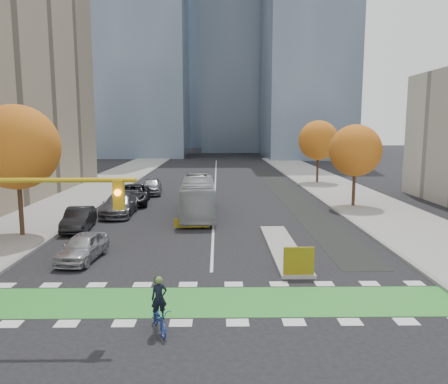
{
  "coord_description": "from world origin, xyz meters",
  "views": [
    {
      "loc": [
        0.31,
        -14.94,
        6.85
      ],
      "look_at": [
        0.68,
        10.82,
        3.0
      ],
      "focal_mm": 35.0,
      "sensor_mm": 36.0,
      "label": 1
    }
  ],
  "objects_px": {
    "bus": "(198,196)",
    "hazard_board": "(299,261)",
    "parked_car_a": "(83,247)",
    "parked_car_c": "(120,205)",
    "tree_west": "(17,147)",
    "tree_east_near": "(355,151)",
    "tree_east_far": "(318,140)",
    "parked_car_b": "(79,219)",
    "parked_car_d": "(132,194)",
    "parked_car_e": "(152,186)",
    "cyclist": "(159,313)"
  },
  "relations": [
    {
      "from": "bus",
      "to": "hazard_board",
      "type": "bearing_deg",
      "value": -72.49
    },
    {
      "from": "parked_car_a",
      "to": "parked_car_c",
      "type": "bearing_deg",
      "value": 99.37
    },
    {
      "from": "tree_west",
      "to": "tree_east_near",
      "type": "height_order",
      "value": "tree_west"
    },
    {
      "from": "tree_east_far",
      "to": "parked_car_b",
      "type": "xyz_separation_m",
      "value": [
        -21.5,
        -24.22,
        -4.49
      ]
    },
    {
      "from": "parked_car_d",
      "to": "parked_car_e",
      "type": "height_order",
      "value": "parked_car_d"
    },
    {
      "from": "hazard_board",
      "to": "parked_car_c",
      "type": "height_order",
      "value": "parked_car_c"
    },
    {
      "from": "hazard_board",
      "to": "tree_east_near",
      "type": "height_order",
      "value": "tree_east_near"
    },
    {
      "from": "cyclist",
      "to": "parked_car_a",
      "type": "relative_size",
      "value": 0.47
    },
    {
      "from": "tree_west",
      "to": "bus",
      "type": "bearing_deg",
      "value": 32.37
    },
    {
      "from": "parked_car_c",
      "to": "tree_west",
      "type": "bearing_deg",
      "value": -124.93
    },
    {
      "from": "parked_car_b",
      "to": "parked_car_e",
      "type": "height_order",
      "value": "parked_car_e"
    },
    {
      "from": "cyclist",
      "to": "parked_car_e",
      "type": "relative_size",
      "value": 0.39
    },
    {
      "from": "hazard_board",
      "to": "parked_car_c",
      "type": "xyz_separation_m",
      "value": [
        -11.39,
        14.58,
        0.02
      ]
    },
    {
      "from": "tree_west",
      "to": "parked_car_e",
      "type": "height_order",
      "value": "tree_west"
    },
    {
      "from": "parked_car_b",
      "to": "hazard_board",
      "type": "bearing_deg",
      "value": -42.1
    },
    {
      "from": "hazard_board",
      "to": "parked_car_c",
      "type": "bearing_deg",
      "value": 128.01
    },
    {
      "from": "parked_car_b",
      "to": "parked_car_d",
      "type": "xyz_separation_m",
      "value": [
        1.65,
        10.0,
        0.11
      ]
    },
    {
      "from": "cyclist",
      "to": "parked_car_c",
      "type": "bearing_deg",
      "value": 84.88
    },
    {
      "from": "tree_west",
      "to": "parked_car_a",
      "type": "bearing_deg",
      "value": -43.0
    },
    {
      "from": "tree_east_far",
      "to": "cyclist",
      "type": "height_order",
      "value": "tree_east_far"
    },
    {
      "from": "tree_east_near",
      "to": "parked_car_e",
      "type": "distance_m",
      "value": 20.38
    },
    {
      "from": "parked_car_c",
      "to": "parked_car_d",
      "type": "height_order",
      "value": "parked_car_d"
    },
    {
      "from": "hazard_board",
      "to": "parked_car_e",
      "type": "bearing_deg",
      "value": 112.51
    },
    {
      "from": "cyclist",
      "to": "parked_car_c",
      "type": "height_order",
      "value": "cyclist"
    },
    {
      "from": "bus",
      "to": "parked_car_d",
      "type": "xyz_separation_m",
      "value": [
        -6.11,
        4.96,
        -0.61
      ]
    },
    {
      "from": "parked_car_b",
      "to": "tree_east_near",
      "type": "bearing_deg",
      "value": 15.66
    },
    {
      "from": "cyclist",
      "to": "parked_car_d",
      "type": "bearing_deg",
      "value": 81.66
    },
    {
      "from": "cyclist",
      "to": "parked_car_e",
      "type": "xyz_separation_m",
      "value": [
        -4.84,
        30.55,
        0.2
      ]
    },
    {
      "from": "parked_car_c",
      "to": "hazard_board",
      "type": "bearing_deg",
      "value": -52.71
    },
    {
      "from": "parked_car_d",
      "to": "parked_car_e",
      "type": "relative_size",
      "value": 1.25
    },
    {
      "from": "tree_east_near",
      "to": "parked_car_d",
      "type": "bearing_deg",
      "value": 174.75
    },
    {
      "from": "tree_west",
      "to": "parked_car_e",
      "type": "distance_m",
      "value": 18.98
    },
    {
      "from": "tree_east_far",
      "to": "parked_car_d",
      "type": "height_order",
      "value": "tree_east_far"
    },
    {
      "from": "tree_west",
      "to": "tree_east_far",
      "type": "distance_m",
      "value": 35.73
    },
    {
      "from": "tree_east_near",
      "to": "hazard_board",
      "type": "bearing_deg",
      "value": -114.2
    },
    {
      "from": "tree_west",
      "to": "parked_car_b",
      "type": "xyz_separation_m",
      "value": [
        3.0,
        1.78,
        -4.86
      ]
    },
    {
      "from": "hazard_board",
      "to": "cyclist",
      "type": "relative_size",
      "value": 0.72
    },
    {
      "from": "tree_east_near",
      "to": "bus",
      "type": "bearing_deg",
      "value": -166.5
    },
    {
      "from": "bus",
      "to": "parked_car_b",
      "type": "distance_m",
      "value": 9.28
    },
    {
      "from": "bus",
      "to": "parked_car_c",
      "type": "relative_size",
      "value": 1.86
    },
    {
      "from": "parked_car_c",
      "to": "parked_car_e",
      "type": "xyz_separation_m",
      "value": [
        0.89,
        10.75,
        0.02
      ]
    },
    {
      "from": "tree_east_near",
      "to": "cyclist",
      "type": "xyz_separation_m",
      "value": [
        -13.66,
        -23.01,
        -4.22
      ]
    },
    {
      "from": "bus",
      "to": "parked_car_d",
      "type": "bearing_deg",
      "value": 138.73
    },
    {
      "from": "parked_car_d",
      "to": "cyclist",
      "type": "bearing_deg",
      "value": -82.69
    },
    {
      "from": "cyclist",
      "to": "parked_car_e",
      "type": "height_order",
      "value": "cyclist"
    },
    {
      "from": "bus",
      "to": "parked_car_e",
      "type": "distance_m",
      "value": 11.95
    },
    {
      "from": "parked_car_a",
      "to": "parked_car_b",
      "type": "bearing_deg",
      "value": 114.89
    },
    {
      "from": "parked_car_d",
      "to": "tree_east_near",
      "type": "bearing_deg",
      "value": -10.86
    },
    {
      "from": "tree_west",
      "to": "tree_east_far",
      "type": "relative_size",
      "value": 1.08
    },
    {
      "from": "parked_car_d",
      "to": "parked_car_a",
      "type": "bearing_deg",
      "value": -93.34
    }
  ]
}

